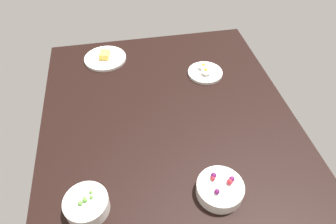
# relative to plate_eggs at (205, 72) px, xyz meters

# --- Properties ---
(dining_table) EXTENTS (1.26, 1.08, 0.04)m
(dining_table) POSITION_rel_plate_eggs_xyz_m (0.25, -0.23, -0.03)
(dining_table) COLOR black
(dining_table) RESTS_ON ground
(plate_eggs) EXTENTS (0.17, 0.17, 0.05)m
(plate_eggs) POSITION_rel_plate_eggs_xyz_m (0.00, 0.00, 0.00)
(plate_eggs) COLOR white
(plate_eggs) RESTS_ON dining_table
(plate_cheese) EXTENTS (0.22, 0.22, 0.05)m
(plate_cheese) POSITION_rel_plate_eggs_xyz_m (-0.21, -0.48, -0.00)
(plate_cheese) COLOR white
(plate_cheese) RESTS_ON dining_table
(bowl_peas) EXTENTS (0.15, 0.15, 0.07)m
(bowl_peas) POSITION_rel_plate_eggs_xyz_m (0.62, -0.57, 0.02)
(bowl_peas) COLOR white
(bowl_peas) RESTS_ON dining_table
(bowl_berries) EXTENTS (0.16, 0.16, 0.06)m
(bowl_berries) POSITION_rel_plate_eggs_xyz_m (0.64, -0.13, 0.01)
(bowl_berries) COLOR white
(bowl_berries) RESTS_ON dining_table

